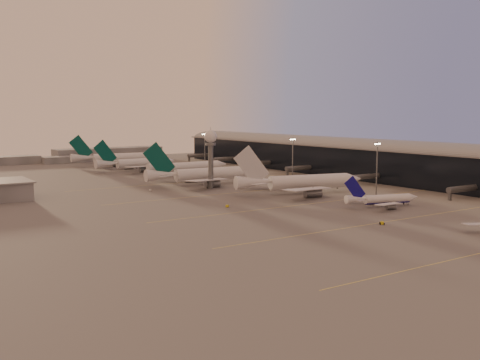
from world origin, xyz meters
TOP-DOWN VIEW (x-y plane):
  - ground at (0.00, 0.00)m, footprint 700.00×700.00m
  - taxiway_markings at (30.00, 56.00)m, footprint 180.00×185.25m
  - terminal at (107.88, 110.09)m, footprint 57.00×362.00m
  - radar_tower at (5.00, 120.00)m, footprint 6.40×6.40m
  - mast_b at (55.00, 55.00)m, footprint 3.60×0.56m
  - mast_c at (50.00, 110.00)m, footprint 3.60×0.56m
  - mast_d at (48.00, 200.00)m, footprint 3.60×0.56m
  - distant_horizon at (2.62, 325.14)m, footprint 165.00×37.50m
  - narrowbody_mid at (34.13, 32.46)m, footprint 33.22×26.13m
  - widebody_white at (31.34, 80.39)m, footprint 66.00×52.33m
  - greentail_a at (9.07, 135.15)m, footprint 64.95×52.30m
  - greentail_b at (26.83, 183.02)m, footprint 57.16×46.11m
  - greentail_c at (9.45, 223.24)m, footprint 58.80×47.37m
  - greentail_d at (11.54, 269.83)m, footprint 62.67×50.39m
  - gsv_tug_mid at (6.19, 7.25)m, footprint 4.08×3.86m
  - gsv_truck_b at (47.58, 31.04)m, footprint 6.53×4.56m
  - gsv_truck_c at (-18.51, 66.95)m, footprint 5.49×2.99m
  - gsv_catering_b at (61.52, 73.24)m, footprint 5.79×4.07m
  - gsv_truck_d at (-25.27, 127.28)m, footprint 3.03×5.60m
  - gsv_tug_hangar at (56.58, 152.53)m, footprint 3.47×2.89m

SIDE VIEW (x-z plane):
  - ground at x=0.00m, z-range 0.00..0.00m
  - taxiway_markings at x=30.00m, z-range 0.00..0.02m
  - gsv_tug_hangar at x=56.58m, z-range 0.01..0.87m
  - gsv_tug_mid at x=6.19m, z-range 0.02..1.02m
  - gsv_truck_c at x=-18.51m, z-range 0.02..2.12m
  - gsv_truck_d at x=-25.27m, z-range 0.02..2.17m
  - gsv_truck_b at x=47.58m, z-range 0.03..2.51m
  - gsv_catering_b at x=61.52m, z-range 0.00..4.35m
  - narrowbody_mid at x=34.13m, z-range -3.96..9.35m
  - greentail_b at x=26.83m, z-range -6.71..14.04m
  - greentail_c at x=9.45m, z-range -6.90..14.44m
  - distant_horizon at x=2.62m, z-range -0.61..8.39m
  - greentail_d at x=11.54m, z-range -7.37..15.41m
  - widebody_white at x=31.34m, z-range -7.69..15.86m
  - greentail_a at x=9.07m, z-range -7.63..15.96m
  - terminal at x=107.88m, z-range -1.00..22.04m
  - mast_b at x=55.00m, z-range 1.24..26.24m
  - mast_c at x=50.00m, z-range 1.24..26.24m
  - mast_d at x=48.00m, z-range 1.24..26.24m
  - radar_tower at x=5.00m, z-range 5.40..36.50m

